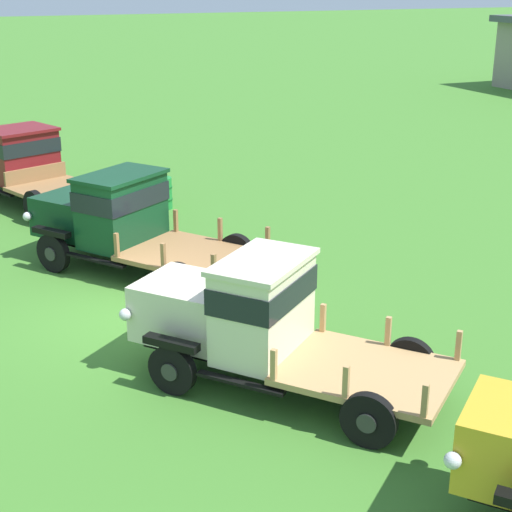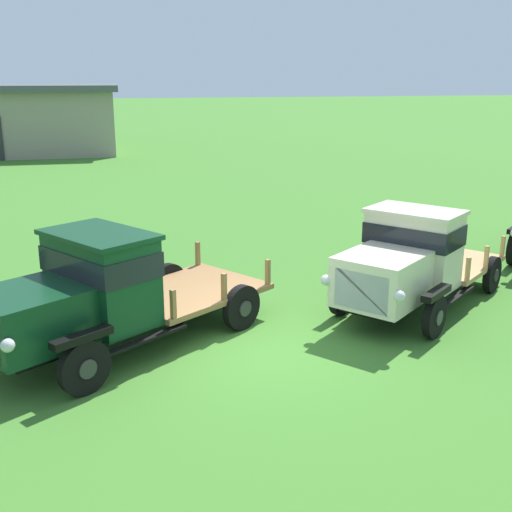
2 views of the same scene
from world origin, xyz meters
TOP-DOWN VIEW (x-y plane):
  - ground_plane at (0.00, 0.00)m, footprint 240.00×240.00m
  - vintage_truck_second_in_line at (-2.64, 0.33)m, footprint 5.50×4.67m
  - vintage_truck_midrow_center at (3.30, 1.03)m, footprint 5.04×4.61m

SIDE VIEW (x-z plane):
  - ground_plane at x=0.00m, z-range 0.00..0.00m
  - vintage_truck_midrow_center at x=3.30m, z-range 0.04..2.11m
  - vintage_truck_second_in_line at x=-2.64m, z-range 0.05..2.17m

